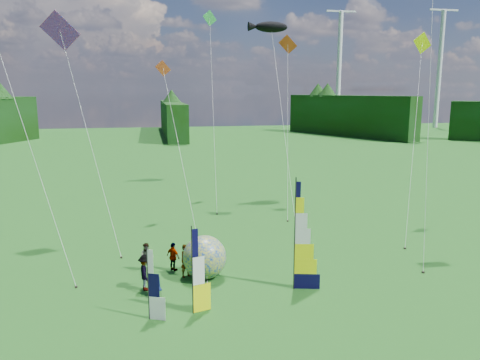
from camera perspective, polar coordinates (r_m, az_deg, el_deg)
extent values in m
plane|color=#26571E|center=(21.39, 4.89, -16.59)|extent=(220.00, 220.00, 0.00)
sphere|color=#012A90|center=(25.17, -4.34, -9.36)|extent=(2.42, 2.42, 2.31)
imported|color=#66594C|center=(25.52, -6.61, -9.74)|extent=(0.78, 0.70, 1.79)
imported|color=#66594C|center=(26.53, -11.28, -9.25)|extent=(0.88, 0.66, 1.62)
imported|color=#66594C|center=(24.21, -11.45, -10.99)|extent=(0.56, 1.23, 1.84)
imported|color=#66594C|center=(26.43, -8.14, -9.25)|extent=(0.91, 0.97, 1.61)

